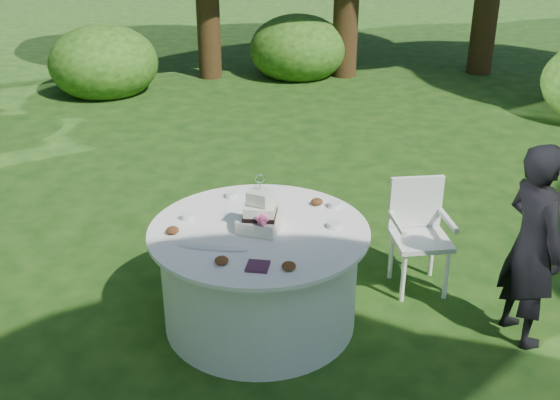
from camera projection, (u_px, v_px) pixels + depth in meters
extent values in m
plane|color=#14360E|center=(260.00, 320.00, 4.91)|extent=(80.00, 80.00, 0.00)
cube|color=#491F3A|center=(258.00, 266.00, 4.09)|extent=(0.14, 0.14, 0.02)
ellipsoid|color=silver|center=(213.00, 248.00, 4.32)|extent=(0.48, 0.07, 0.01)
imported|color=black|center=(532.00, 245.00, 4.44)|extent=(0.55, 0.63, 1.46)
cylinder|color=silver|center=(260.00, 277.00, 4.75)|extent=(1.40, 1.40, 0.74)
cylinder|color=white|center=(259.00, 230.00, 4.59)|extent=(1.56, 1.56, 0.03)
cube|color=white|center=(260.00, 223.00, 4.55)|extent=(0.31, 0.31, 0.09)
cube|color=silver|center=(260.00, 210.00, 4.51)|extent=(0.22, 0.22, 0.09)
cube|color=silver|center=(260.00, 197.00, 4.47)|extent=(0.18, 0.18, 0.09)
cube|color=black|center=(260.00, 215.00, 4.52)|extent=(0.23, 0.23, 0.03)
sphere|color=#CF3D7B|center=(262.00, 220.00, 4.40)|extent=(0.07, 0.07, 0.07)
cylinder|color=silver|center=(260.00, 187.00, 4.43)|extent=(0.01, 0.01, 0.05)
torus|color=silver|center=(260.00, 179.00, 4.41)|extent=(0.07, 0.02, 0.07)
cube|color=silver|center=(421.00, 240.00, 5.13)|extent=(0.53, 0.53, 0.04)
cube|color=white|center=(416.00, 202.00, 5.20)|extent=(0.42, 0.15, 0.43)
cylinder|color=white|center=(403.00, 278.00, 5.05)|extent=(0.04, 0.04, 0.42)
cylinder|color=white|center=(446.00, 275.00, 5.09)|extent=(0.04, 0.04, 0.42)
cylinder|color=silver|center=(391.00, 256.00, 5.36)|extent=(0.04, 0.04, 0.42)
cylinder|color=white|center=(432.00, 253.00, 5.40)|extent=(0.04, 0.04, 0.42)
cube|color=white|center=(397.00, 223.00, 5.04)|extent=(0.14, 0.38, 0.04)
cube|color=white|center=(448.00, 220.00, 5.08)|extent=(0.14, 0.38, 0.04)
cylinder|color=white|center=(232.00, 195.00, 5.05)|extent=(0.10, 0.10, 0.04)
cylinder|color=white|center=(187.00, 217.00, 4.71)|extent=(0.10, 0.10, 0.04)
cylinder|color=white|center=(335.00, 205.00, 4.89)|extent=(0.10, 0.10, 0.04)
cylinder|color=white|center=(334.00, 225.00, 4.59)|extent=(0.10, 0.10, 0.04)
ellipsoid|color=#562D16|center=(222.00, 260.00, 4.13)|extent=(0.09, 0.09, 0.05)
ellipsoid|color=#562D16|center=(289.00, 266.00, 4.07)|extent=(0.09, 0.09, 0.05)
ellipsoid|color=#562D16|center=(317.00, 202.00, 4.93)|extent=(0.09, 0.09, 0.05)
ellipsoid|color=#562D16|center=(173.00, 230.00, 4.50)|extent=(0.09, 0.09, 0.05)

